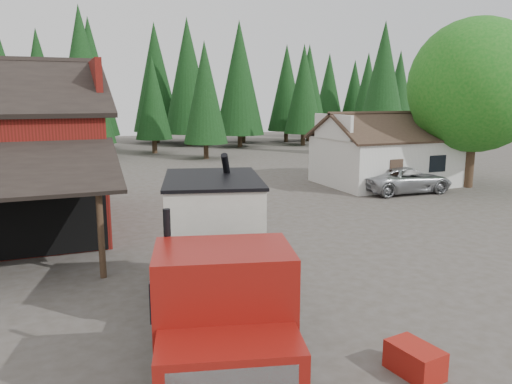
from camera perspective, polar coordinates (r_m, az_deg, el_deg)
name	(u,v)px	position (r m, az deg, el deg)	size (l,w,h in m)	color
ground	(294,276)	(15.99, 4.41, -9.50)	(120.00, 120.00, 0.00)	#443F35
farmhouse	(386,158)	(33.19, 14.63, 3.78)	(8.60, 6.42, 4.65)	silver
deciduous_tree	(476,91)	(33.33, 23.80, 10.57)	(8.00, 8.00, 10.20)	#382619
conifer_backdrop	(121,149)	(56.08, -15.14, 4.80)	(76.00, 16.00, 16.00)	black
near_pine_b	(205,93)	(45.23, -5.85, 11.23)	(3.96, 3.96, 10.40)	#382619
near_pine_c	(383,82)	(48.79, 14.33, 12.11)	(4.84, 4.84, 12.40)	#382619
near_pine_d	(82,75)	(47.51, -19.25, 12.49)	(5.28, 5.28, 13.40)	#382619
feed_truck	(217,258)	(11.51, -4.51, -7.58)	(4.66, 9.43, 4.11)	black
silver_car	(405,180)	(30.48, 16.68, 1.37)	(2.56, 5.55, 1.54)	#A8ABB0
equip_box	(415,360)	(11.15, 17.69, -17.81)	(0.70, 1.10, 0.60)	maroon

